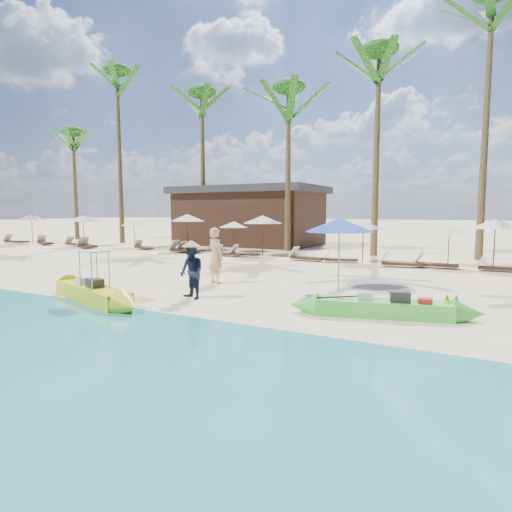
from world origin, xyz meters
The scene contains 38 objects.
ground centered at (0.00, 0.00, 0.00)m, with size 240.00×240.00×0.00m, color #FFE5BC.
wet_sand_strip centered at (0.00, -5.00, 0.00)m, with size 240.00×4.50×0.01m, color tan.
green_canoe centered at (5.74, -0.27, 0.21)m, with size 4.90×1.60×0.64m.
yellow_canoe centered at (-1.77, -2.35, 0.23)m, with size 5.40×1.97×1.44m.
tourist centered at (-0.39, 1.76, 0.97)m, with size 0.71×0.46×1.94m, color tan.
vendor_green centered at (0.50, -0.76, 0.78)m, with size 0.76×0.59×1.57m, color #141E37.
blue_umbrella centered at (3.83, 2.33, 2.08)m, with size 2.14×2.14×2.30m.
resort_parasol_0 centered at (-23.37, 10.35, 2.03)m, with size 2.18×2.18×2.25m.
lounger_0_left centered at (-24.23, 9.49, 0.23)m, with size 2.07×0.98×0.68m.
lounger_0_right centered at (-21.05, 9.72, 0.22)m, with size 2.05×1.20×0.67m.
resort_parasol_1 centered at (-17.48, 10.31, 2.00)m, with size 2.15×2.15×2.22m.
lounger_1_left centered at (-17.99, 10.05, 0.21)m, with size 1.90×0.65×0.64m.
lounger_1_right centered at (-15.87, 9.10, 0.19)m, with size 1.71×0.82×0.56m.
resort_parasol_2 centered at (-13.74, 11.46, 1.69)m, with size 1.82×1.82×1.87m.
lounger_2_left centered at (-16.11, 9.48, 0.22)m, with size 2.02×1.21×0.66m.
resort_parasol_3 centered at (-8.85, 11.11, 2.09)m, with size 2.25×2.25×2.32m.
lounger_3_left centered at (-11.98, 10.44, 0.19)m, with size 1.72×0.91×0.56m.
lounger_3_right centered at (-8.08, 10.36, 0.20)m, with size 1.76×0.60×0.59m.
resort_parasol_4 centered at (-5.87, 11.86, 1.69)m, with size 1.82×1.82×1.88m.
lounger_4_left centered at (-8.17, 9.83, 0.22)m, with size 2.02×0.76×0.67m.
lounger_4_right centered at (-4.87, 9.53, 0.19)m, with size 1.68×0.59×0.56m.
resort_parasol_5 centered at (-3.20, 10.57, 2.04)m, with size 2.20×2.20×2.26m.
lounger_5_left centered at (-3.97, 9.79, 0.19)m, with size 1.72×0.66×0.57m.
resort_parasol_6 centered at (2.50, 10.27, 1.83)m, with size 1.97×1.97×2.02m.
lounger_6_left centered at (-0.25, 9.60, 0.20)m, with size 1.82×0.63×0.61m.
lounger_6_right centered at (1.48, 9.76, 0.19)m, with size 1.71×0.93×0.56m.
resort_parasol_7 centered at (6.30, 10.60, 1.65)m, with size 1.78×1.78×1.83m.
lounger_7_left centered at (4.39, 9.36, 0.21)m, with size 1.94×0.84×0.64m.
lounger_7_right centered at (5.80, 9.75, 0.20)m, with size 1.83×0.64×0.61m.
resort_parasol_8 centered at (8.10, 10.95, 1.95)m, with size 2.10×2.10×2.17m.
lounger_8_left centered at (8.18, 9.84, 0.18)m, with size 1.64×0.61×0.55m.
palm_0 centered at (-24.62, 15.48, 8.11)m, with size 2.08×2.08×9.90m.
palm_1 centered at (-17.59, 14.06, 10.82)m, with size 2.08×2.08×13.60m.
palm_2 centered at (-10.45, 15.08, 9.18)m, with size 2.08×2.08×11.33m.
palm_3 centered at (-3.36, 14.27, 8.58)m, with size 2.08×2.08×10.52m.
palm_4 centered at (2.15, 14.01, 9.45)m, with size 2.08×2.08×11.70m.
palm_5 centered at (7.45, 14.38, 10.82)m, with size 2.08×2.08×13.60m.
pavilion_west centered at (-8.00, 17.50, 2.19)m, with size 10.80×6.60×4.30m.
Camera 1 is at (7.89, -10.46, 2.50)m, focal length 30.00 mm.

